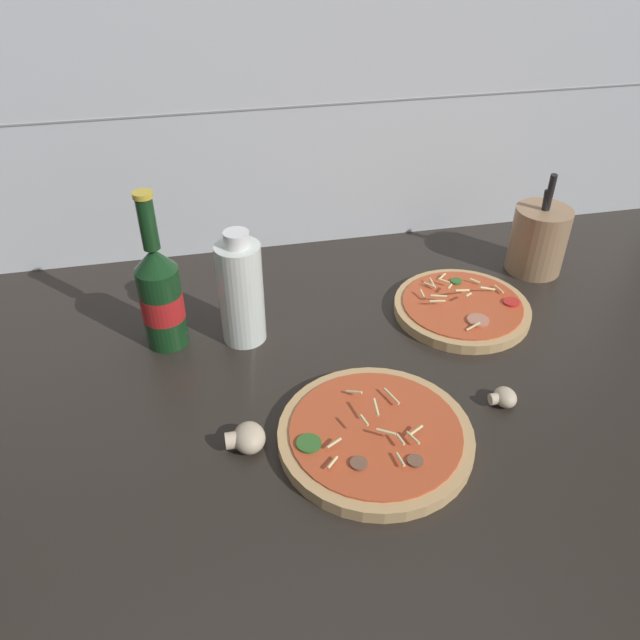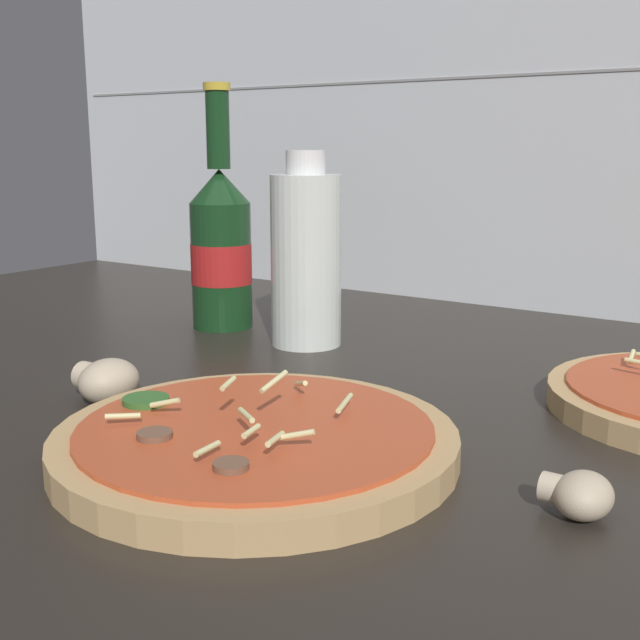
% 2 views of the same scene
% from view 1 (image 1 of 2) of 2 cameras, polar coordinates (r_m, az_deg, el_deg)
% --- Properties ---
extents(counter_slab, '(1.60, 0.90, 0.03)m').
position_cam_1_polar(counter_slab, '(0.93, 4.10, -6.95)').
color(counter_slab, '#28231E').
rests_on(counter_slab, ground).
extents(tile_backsplash, '(1.60, 0.01, 0.60)m').
position_cam_1_polar(tile_backsplash, '(1.17, -1.45, 19.04)').
color(tile_backsplash, silver).
rests_on(tile_backsplash, ground).
extents(pizza_near, '(0.26, 0.26, 0.05)m').
position_cam_1_polar(pizza_near, '(0.84, 5.06, -10.49)').
color(pizza_near, tan).
rests_on(pizza_near, counter_slab).
extents(pizza_far, '(0.23, 0.23, 0.04)m').
position_cam_1_polar(pizza_far, '(1.09, 12.84, 1.09)').
color(pizza_far, tan).
rests_on(pizza_far, counter_slab).
extents(beer_bottle, '(0.07, 0.07, 0.26)m').
position_cam_1_polar(beer_bottle, '(0.98, -14.37, 2.25)').
color(beer_bottle, '#143819').
rests_on(beer_bottle, counter_slab).
extents(oil_bottle, '(0.07, 0.07, 0.19)m').
position_cam_1_polar(oil_bottle, '(0.97, -7.23, 2.59)').
color(oil_bottle, silver).
rests_on(oil_bottle, counter_slab).
extents(mushroom_left, '(0.05, 0.05, 0.03)m').
position_cam_1_polar(mushroom_left, '(0.83, -6.67, -10.67)').
color(mushroom_left, beige).
rests_on(mushroom_left, counter_slab).
extents(mushroom_right, '(0.04, 0.04, 0.03)m').
position_cam_1_polar(mushroom_right, '(0.92, 16.47, -6.80)').
color(mushroom_right, beige).
rests_on(mushroom_right, counter_slab).
extents(utensil_crock, '(0.10, 0.10, 0.19)m').
position_cam_1_polar(utensil_crock, '(1.22, 19.34, 6.98)').
color(utensil_crock, '#9E7A56').
rests_on(utensil_crock, counter_slab).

